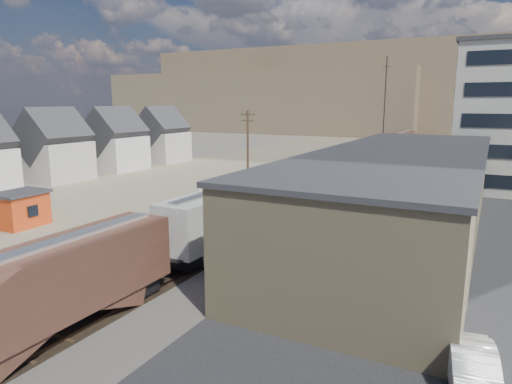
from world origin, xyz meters
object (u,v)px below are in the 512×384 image
at_px(freight_train, 323,173).
at_px(parked_car_white, 473,371).
at_px(maintenance_shed, 21,209).
at_px(parked_car_blue, 497,185).
at_px(utility_pole_north, 248,145).

distance_m(freight_train, parked_car_white, 37.90).
bearing_deg(parked_car_white, freight_train, 108.04).
height_order(maintenance_shed, parked_car_blue, maintenance_shed).
relative_size(freight_train, utility_pole_north, 11.97).
distance_m(freight_train, maintenance_shed, 32.41).
height_order(freight_train, maintenance_shed, freight_train).
bearing_deg(parked_car_white, maintenance_shed, 158.55).
relative_size(maintenance_shed, parked_car_white, 0.92).
xyz_separation_m(freight_train, parked_car_blue, (18.62, 12.89, -2.06)).
height_order(freight_train, parked_car_white, freight_train).
bearing_deg(parked_car_white, parked_car_blue, 78.99).
bearing_deg(utility_pole_north, freight_train, -16.98).
bearing_deg(freight_train, parked_car_blue, 34.68).
distance_m(maintenance_shed, parked_car_blue, 54.37).
xyz_separation_m(maintenance_shed, parked_car_white, (37.30, -7.59, -0.83)).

